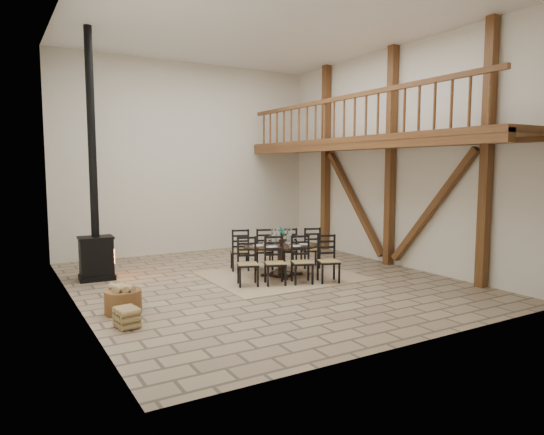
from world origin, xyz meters
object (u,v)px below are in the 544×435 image
wood_stove (95,225)px  log_basket (123,300)px  log_stack (127,317)px  dining_table (282,260)px

wood_stove → log_basket: bearing=-88.8°
log_basket → log_stack: size_ratio=1.34×
wood_stove → log_stack: (-0.21, -3.30, -0.97)m
wood_stove → dining_table: bearing=-23.0°
log_basket → wood_stove: bearing=88.1°
wood_stove → log_basket: wood_stove is taller
log_stack → dining_table: bearing=24.6°
dining_table → log_basket: bearing=-144.7°
dining_table → log_stack: 3.95m
wood_stove → log_stack: size_ratio=11.82×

